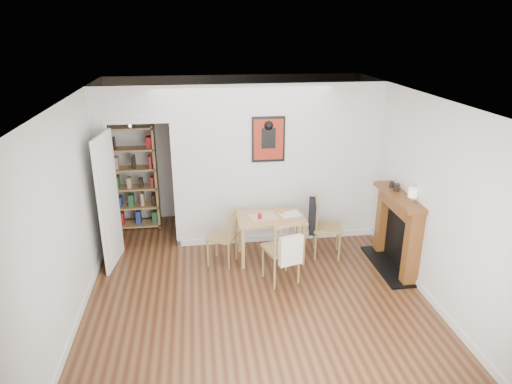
{
  "coord_description": "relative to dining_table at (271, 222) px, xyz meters",
  "views": [
    {
      "loc": [
        -0.71,
        -5.47,
        3.47
      ],
      "look_at": [
        0.11,
        0.6,
        1.17
      ],
      "focal_mm": 32.0,
      "sensor_mm": 36.0,
      "label": 1
    }
  ],
  "objects": [
    {
      "name": "room_shell",
      "position": [
        -0.25,
        0.59,
        0.69
      ],
      "size": [
        5.2,
        5.2,
        5.2
      ],
      "color": "silver",
      "rests_on": "ground"
    },
    {
      "name": "dining_table",
      "position": [
        0.0,
        0.0,
        0.0
      ],
      "size": [
        1.02,
        0.65,
        0.69
      ],
      "color": "#A5834D",
      "rests_on": "ground"
    },
    {
      "name": "mantel_lamp",
      "position": [
        1.81,
        -0.8,
        0.67
      ],
      "size": [
        0.13,
        0.13,
        0.2
      ],
      "color": "silver",
      "rests_on": "fireplace"
    },
    {
      "name": "chair_left",
      "position": [
        -0.75,
        -0.06,
        -0.18
      ],
      "size": [
        0.57,
        0.57,
        0.86
      ],
      "color": "olive",
      "rests_on": "ground"
    },
    {
      "name": "orange_fruit",
      "position": [
        0.19,
        0.08,
        0.12
      ],
      "size": [
        0.07,
        0.07,
        0.07
      ],
      "primitive_type": "sphere",
      "color": "orange",
      "rests_on": "dining_table"
    },
    {
      "name": "notebook",
      "position": [
        0.3,
        0.04,
        0.09
      ],
      "size": [
        0.35,
        0.29,
        0.02
      ],
      "primitive_type": "cube",
      "rotation": [
        0.0,
        0.0,
        0.22
      ],
      "color": "silver",
      "rests_on": "dining_table"
    },
    {
      "name": "bookshelf",
      "position": [
        -2.15,
        1.48,
        0.3
      ],
      "size": [
        0.78,
        0.31,
        1.84
      ],
      "color": "#A5834D",
      "rests_on": "ground"
    },
    {
      "name": "ceramic_jar_b",
      "position": [
        1.78,
        -0.21,
        0.6
      ],
      "size": [
        0.07,
        0.07,
        0.09
      ],
      "primitive_type": "cylinder",
      "color": "black",
      "rests_on": "fireplace"
    },
    {
      "name": "placemat",
      "position": [
        -0.11,
        0.01,
        0.09
      ],
      "size": [
        0.44,
        0.36,
        0.0
      ],
      "primitive_type": "cube",
      "rotation": [
        0.0,
        0.0,
        0.17
      ],
      "color": "#BFB39D",
      "rests_on": "dining_table"
    },
    {
      "name": "ground",
      "position": [
        -0.35,
        -0.76,
        -0.61
      ],
      "size": [
        5.2,
        5.2,
        0.0
      ],
      "primitive_type": "plane",
      "color": "#57371C",
      "rests_on": "ground"
    },
    {
      "name": "chair_front",
      "position": [
        0.04,
        -0.67,
        -0.12
      ],
      "size": [
        0.6,
        0.64,
        0.96
      ],
      "color": "olive",
      "rests_on": "ground"
    },
    {
      "name": "ceramic_jar_a",
      "position": [
        1.78,
        -0.36,
        0.6
      ],
      "size": [
        0.09,
        0.09,
        0.11
      ],
      "primitive_type": "cylinder",
      "color": "black",
      "rests_on": "fireplace"
    },
    {
      "name": "red_glass",
      "position": [
        -0.17,
        -0.05,
        0.12
      ],
      "size": [
        0.06,
        0.06,
        0.08
      ],
      "primitive_type": "cylinder",
      "color": "maroon",
      "rests_on": "dining_table"
    },
    {
      "name": "chair_right",
      "position": [
        0.87,
        -0.02,
        -0.12
      ],
      "size": [
        0.61,
        0.56,
        0.94
      ],
      "color": "olive",
      "rests_on": "ground"
    },
    {
      "name": "fireplace",
      "position": [
        1.81,
        -0.51,
        0.0
      ],
      "size": [
        0.45,
        1.25,
        1.16
      ],
      "color": "brown",
      "rests_on": "ground"
    }
  ]
}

